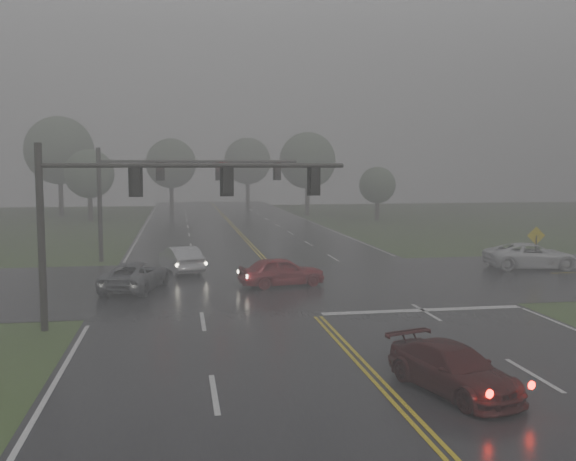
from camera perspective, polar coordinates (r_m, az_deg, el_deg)
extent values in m
cube|color=black|center=(31.27, 0.31, -5.22)|extent=(18.00, 160.00, 0.02)
cube|color=black|center=(33.20, -0.28, -4.58)|extent=(120.00, 14.00, 0.02)
cube|color=beige|center=(27.17, 11.87, -7.00)|extent=(8.50, 0.50, 0.01)
imported|color=#370A0A|center=(17.88, 14.43, -13.76)|extent=(2.85, 4.52, 1.22)
imported|color=maroon|center=(32.00, -0.56, -4.97)|extent=(4.50, 2.44, 1.45)
imported|color=#B5B8BE|center=(36.74, -9.48, -3.66)|extent=(2.64, 4.66, 1.45)
imported|color=#55575D|center=(31.86, -13.36, -5.17)|extent=(3.51, 5.29, 1.35)
imported|color=silver|center=(39.99, 20.82, -3.20)|extent=(5.63, 3.12, 1.49)
cylinder|color=black|center=(24.52, -21.08, -0.62)|extent=(0.26, 0.26, 6.75)
cylinder|color=black|center=(24.39, -21.30, 5.53)|extent=(0.17, 0.17, 0.75)
cylinder|color=black|center=(23.91, -8.12, 5.75)|extent=(11.08, 0.17, 0.17)
cube|color=black|center=(23.96, -13.42, 4.30)|extent=(0.32, 0.26, 0.98)
cube|color=black|center=(24.11, -13.39, 4.31)|extent=(0.52, 0.03, 1.17)
cube|color=black|center=(23.97, -5.44, 4.43)|extent=(0.32, 0.26, 0.98)
cube|color=black|center=(24.12, -5.47, 4.44)|extent=(0.52, 0.03, 1.17)
cube|color=black|center=(24.44, 2.38, 4.47)|extent=(0.32, 0.26, 0.98)
cube|color=black|center=(24.59, 2.30, 4.48)|extent=(0.52, 0.03, 1.17)
cylinder|color=black|center=(41.62, -16.39, 2.19)|extent=(0.28, 0.28, 7.10)
cylinder|color=black|center=(41.55, -16.49, 5.99)|extent=(0.18, 0.18, 0.79)
cylinder|color=black|center=(41.29, -7.84, 6.11)|extent=(12.44, 0.18, 0.18)
cube|color=black|center=(41.28, -11.30, 5.23)|extent=(0.34, 0.28, 1.04)
cube|color=black|center=(41.44, -11.29, 5.23)|extent=(0.54, 0.03, 1.23)
cylinder|color=#FF0C05|center=(41.12, -11.31, 5.68)|extent=(0.22, 0.06, 0.22)
cube|color=black|center=(41.34, -6.10, 5.31)|extent=(0.34, 0.28, 1.04)
cube|color=black|center=(41.50, -6.11, 5.31)|extent=(0.54, 0.03, 1.23)
cylinder|color=#FF0C05|center=(41.19, -6.09, 5.76)|extent=(0.22, 0.06, 0.22)
cube|color=black|center=(41.74, -0.95, 5.34)|extent=(0.34, 0.28, 1.04)
cube|color=black|center=(41.90, -0.99, 5.34)|extent=(0.54, 0.03, 1.23)
cylinder|color=#FF0C05|center=(41.59, -0.92, 5.79)|extent=(0.22, 0.06, 0.22)
cylinder|color=black|center=(39.41, 21.16, -1.87)|extent=(0.07, 0.07, 2.00)
cube|color=#D8BC0C|center=(39.32, 21.19, -0.42)|extent=(1.05, 0.17, 1.05)
cylinder|color=#2E231E|center=(73.67, -17.16, 1.97)|extent=(0.52, 0.52, 3.01)
sphere|color=#3E5136|center=(73.54, -17.25, 4.83)|extent=(5.36, 5.36, 5.36)
cylinder|color=#2E231E|center=(79.40, 1.73, 2.79)|extent=(0.55, 0.55, 3.91)
sphere|color=#3E5136|center=(79.31, 1.74, 6.24)|extent=(6.96, 6.96, 6.96)
cylinder|color=#2E231E|center=(87.14, -10.31, 2.89)|extent=(0.54, 0.54, 3.73)
sphere|color=#3E5136|center=(87.05, -10.36, 5.89)|extent=(6.63, 6.63, 6.63)
cylinder|color=#2E231E|center=(72.19, 7.92, 1.81)|extent=(0.50, 0.50, 2.29)
sphere|color=#3E5136|center=(72.06, 7.95, 4.02)|extent=(4.06, 4.06, 4.06)
cylinder|color=#2E231E|center=(82.68, -19.53, 2.82)|extent=(0.57, 0.57, 4.61)
sphere|color=#3E5136|center=(82.63, -19.66, 6.73)|extent=(8.19, 8.19, 8.19)
cylinder|color=#2E231E|center=(97.59, -3.60, 3.33)|extent=(0.61, 0.61, 3.98)
sphere|color=#3E5136|center=(97.51, -3.62, 6.18)|extent=(7.07, 7.07, 7.07)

